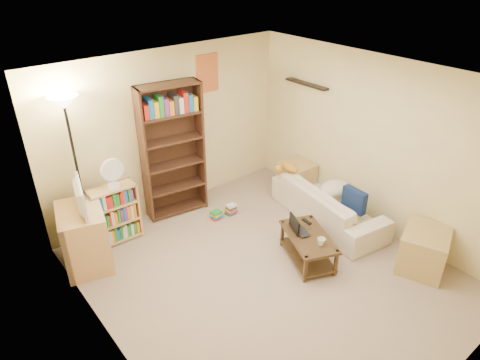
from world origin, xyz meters
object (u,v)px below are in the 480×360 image
at_px(laptop, 303,229).
at_px(television, 76,198).
at_px(mug, 321,242).
at_px(floor_lamp, 69,130).
at_px(sofa, 328,204).
at_px(desk_fan, 112,173).
at_px(short_bookshelf, 115,214).
at_px(end_cabinet, 424,250).
at_px(coffee_table, 308,244).
at_px(side_table, 296,179).
at_px(tall_bookshelf, 173,148).
at_px(tv_stand, 84,238).
at_px(tabby_cat, 287,167).

distance_m(laptop, television, 2.92).
bearing_deg(mug, floor_lamp, 130.84).
distance_m(sofa, mug, 1.21).
height_order(desk_fan, floor_lamp, floor_lamp).
height_order(laptop, short_bookshelf, short_bookshelf).
distance_m(laptop, floor_lamp, 3.23).
bearing_deg(end_cabinet, sofa, 93.78).
relative_size(coffee_table, side_table, 1.75).
xyz_separation_m(tall_bookshelf, floor_lamp, (-1.40, 0.03, 0.64)).
height_order(sofa, short_bookshelf, short_bookshelf).
bearing_deg(sofa, television, 77.04).
height_order(coffee_table, tv_stand, tv_stand).
relative_size(sofa, desk_fan, 4.70).
bearing_deg(mug, end_cabinet, -37.01).
bearing_deg(tabby_cat, floor_lamp, 162.44).
height_order(television, short_bookshelf, television).
xyz_separation_m(coffee_table, floor_lamp, (-2.11, 2.17, 1.47)).
distance_m(tall_bookshelf, side_table, 2.15).
bearing_deg(tall_bookshelf, floor_lamp, -172.48).
distance_m(tabby_cat, desk_fan, 2.68).
height_order(side_table, end_cabinet, side_table).
height_order(tall_bookshelf, side_table, tall_bookshelf).
bearing_deg(side_table, coffee_table, -130.26).
xyz_separation_m(floor_lamp, end_cabinet, (3.15, -3.21, -1.45)).
distance_m(coffee_table, mug, 0.30).
height_order(tv_stand, short_bookshelf, short_bookshelf).
height_order(coffee_table, floor_lamp, floor_lamp).
xyz_separation_m(tabby_cat, floor_lamp, (-2.92, 0.92, 1.08)).
bearing_deg(short_bookshelf, end_cabinet, -45.25).
relative_size(laptop, tall_bookshelf, 0.20).
distance_m(mug, side_table, 1.93).
xyz_separation_m(coffee_table, mug, (-0.03, -0.23, 0.19)).
xyz_separation_m(mug, desk_fan, (-1.70, 2.21, 0.65)).
relative_size(sofa, short_bookshelf, 2.37).
bearing_deg(tv_stand, desk_fan, 33.51).
relative_size(sofa, tv_stand, 2.46).
distance_m(short_bookshelf, side_table, 2.98).
relative_size(laptop, tv_stand, 0.50).
bearing_deg(desk_fan, coffee_table, -48.90).
distance_m(short_bookshelf, floor_lamp, 1.35).
relative_size(television, side_table, 1.15).
distance_m(tabby_cat, short_bookshelf, 2.71).
relative_size(tv_stand, floor_lamp, 0.38).
height_order(tabby_cat, floor_lamp, floor_lamp).
bearing_deg(tall_bookshelf, desk_fan, -162.08).
distance_m(mug, tall_bookshelf, 2.55).
xyz_separation_m(mug, tall_bookshelf, (-0.68, 2.38, 0.65)).
height_order(sofa, tall_bookshelf, tall_bookshelf).
bearing_deg(coffee_table, sofa, 49.38).
distance_m(coffee_table, tall_bookshelf, 2.41).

